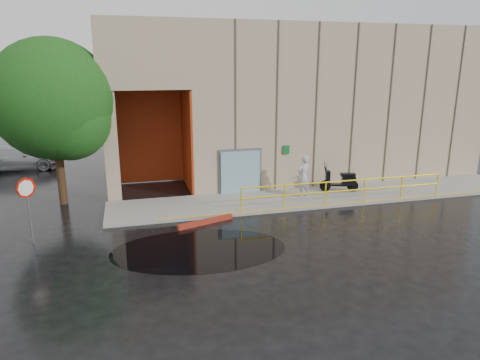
# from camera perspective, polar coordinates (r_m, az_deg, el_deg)

# --- Properties ---
(ground) EXTENTS (120.00, 120.00, 0.00)m
(ground) POSITION_cam_1_polar(r_m,az_deg,el_deg) (15.22, 5.10, -8.35)
(ground) COLOR black
(ground) RESTS_ON ground
(sidewalk) EXTENTS (20.00, 3.00, 0.15)m
(sidewalk) POSITION_cam_1_polar(r_m,az_deg,el_deg) (20.59, 11.36, -2.10)
(sidewalk) COLOR gray
(sidewalk) RESTS_ON ground
(building) EXTENTS (20.00, 10.17, 8.00)m
(building) POSITION_cam_1_polar(r_m,az_deg,el_deg) (26.14, 7.73, 10.85)
(building) COLOR tan
(building) RESTS_ON ground
(guardrail) EXTENTS (9.56, 0.06, 1.03)m
(guardrail) POSITION_cam_1_polar(r_m,az_deg,el_deg) (19.39, 13.85, -1.45)
(guardrail) COLOR yellow
(guardrail) RESTS_ON sidewalk
(person) EXTENTS (0.82, 0.69, 1.92)m
(person) POSITION_cam_1_polar(r_m,az_deg,el_deg) (19.89, 8.47, 0.53)
(person) COLOR #ADACB1
(person) RESTS_ON sidewalk
(scooter) EXTENTS (1.90, 1.08, 1.43)m
(scooter) POSITION_cam_1_polar(r_m,az_deg,el_deg) (21.04, 13.20, 0.70)
(scooter) COLOR black
(scooter) RESTS_ON sidewalk
(stop_sign) EXTENTS (0.55, 0.52, 2.38)m
(stop_sign) POSITION_cam_1_polar(r_m,az_deg,el_deg) (16.21, -26.52, -1.87)
(stop_sign) COLOR slate
(stop_sign) RESTS_ON ground
(red_curb) EXTENTS (2.33, 0.95, 0.18)m
(red_curb) POSITION_cam_1_polar(r_m,az_deg,el_deg) (16.92, -4.61, -5.57)
(red_curb) COLOR maroon
(red_curb) RESTS_ON ground
(puddle) EXTENTS (6.23, 4.19, 0.01)m
(puddle) POSITION_cam_1_polar(r_m,az_deg,el_deg) (14.70, -5.47, -9.20)
(puddle) COLOR black
(puddle) RESTS_ON ground
(car_c) EXTENTS (5.01, 2.08, 1.45)m
(car_c) POSITION_cam_1_polar(r_m,az_deg,el_deg) (28.78, -27.59, 2.65)
(car_c) COLOR silver
(car_c) RESTS_ON ground
(tree_near) EXTENTS (5.15, 5.15, 7.22)m
(tree_near) POSITION_cam_1_polar(r_m,az_deg,el_deg) (20.00, -23.26, 9.26)
(tree_near) COLOR black
(tree_near) RESTS_ON ground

